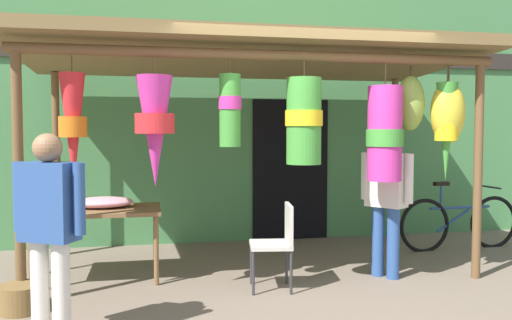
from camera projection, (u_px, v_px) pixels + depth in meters
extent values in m
plane|color=#756656|center=(298.00, 284.00, 5.33)|extent=(30.00, 30.00, 0.00)
cube|color=#47844C|center=(253.00, 92.00, 7.49)|extent=(12.77, 0.25, 4.22)
cube|color=#2D2823|center=(255.00, 55.00, 7.32)|extent=(11.49, 0.04, 0.24)
cube|color=black|center=(290.00, 170.00, 7.52)|extent=(1.10, 0.03, 2.00)
cylinder|color=brown|center=(19.00, 178.00, 4.61)|extent=(0.09, 0.09, 2.27)
cylinder|color=brown|center=(478.00, 171.00, 5.50)|extent=(0.09, 0.09, 2.27)
cylinder|color=brown|center=(57.00, 165.00, 6.50)|extent=(0.09, 0.09, 2.27)
cylinder|color=brown|center=(394.00, 161.00, 7.39)|extent=(0.09, 0.09, 2.27)
cylinder|color=brown|center=(269.00, 55.00, 4.99)|extent=(4.70, 0.10, 0.10)
cylinder|color=brown|center=(236.00, 64.00, 6.87)|extent=(4.70, 0.10, 0.10)
cube|color=olive|center=(250.00, 57.00, 5.93)|extent=(5.00, 2.43, 0.25)
cylinder|color=brown|center=(72.00, 64.00, 4.69)|extent=(0.01, 0.01, 0.15)
cone|color=red|center=(73.00, 130.00, 4.72)|extent=(0.23, 0.23, 1.03)
cylinder|color=orange|center=(73.00, 127.00, 4.72)|extent=(0.25, 0.25, 0.18)
cylinder|color=brown|center=(154.00, 66.00, 4.75)|extent=(0.01, 0.01, 0.17)
cone|color=#D13399|center=(155.00, 132.00, 4.78)|extent=(0.33, 0.33, 1.01)
cylinder|color=red|center=(155.00, 124.00, 4.77)|extent=(0.36, 0.36, 0.18)
cylinder|color=brown|center=(230.00, 67.00, 4.94)|extent=(0.01, 0.01, 0.14)
cylinder|color=green|center=(230.00, 111.00, 4.96)|extent=(0.20, 0.20, 0.68)
cylinder|color=#D13399|center=(230.00, 103.00, 4.96)|extent=(0.22, 0.22, 0.12)
cylinder|color=brown|center=(304.00, 69.00, 5.03)|extent=(0.01, 0.01, 0.16)
cylinder|color=green|center=(303.00, 121.00, 5.05)|extent=(0.34, 0.34, 0.83)
cylinder|color=yellow|center=(303.00, 118.00, 5.05)|extent=(0.36, 0.36, 0.15)
cylinder|color=brown|center=(385.00, 75.00, 5.21)|extent=(0.01, 0.01, 0.22)
cylinder|color=#D13399|center=(385.00, 134.00, 5.24)|extent=(0.34, 0.34, 0.94)
cylinder|color=green|center=(385.00, 138.00, 5.24)|extent=(0.37, 0.37, 0.17)
cylinder|color=brown|center=(447.00, 74.00, 5.37)|extent=(0.01, 0.01, 0.17)
cone|color=green|center=(446.00, 132.00, 5.40)|extent=(0.22, 0.22, 1.01)
cylinder|color=yellow|center=(446.00, 132.00, 5.40)|extent=(0.23, 0.23, 0.18)
cylinder|color=#4C3D23|center=(448.00, 73.00, 5.40)|extent=(0.02, 0.02, 0.15)
ellipsoid|color=yellow|center=(448.00, 112.00, 5.42)|extent=(0.36, 0.30, 0.65)
cylinder|color=#4C3D23|center=(411.00, 71.00, 5.41)|extent=(0.02, 0.02, 0.10)
ellipsoid|color=#89A842|center=(410.00, 103.00, 5.43)|extent=(0.30, 0.25, 0.57)
cube|color=brown|center=(98.00, 211.00, 5.48)|extent=(1.29, 0.79, 0.04)
cylinder|color=brown|center=(31.00, 256.00, 5.05)|extent=(0.05, 0.05, 0.70)
cylinder|color=brown|center=(156.00, 251.00, 5.28)|extent=(0.05, 0.05, 0.70)
cylinder|color=brown|center=(45.00, 241.00, 5.72)|extent=(0.05, 0.05, 0.70)
cylinder|color=brown|center=(156.00, 237.00, 5.96)|extent=(0.05, 0.05, 0.70)
ellipsoid|color=pink|center=(103.00, 202.00, 5.55)|extent=(0.62, 0.44, 0.11)
ellipsoid|color=#D13399|center=(112.00, 202.00, 5.52)|extent=(0.28, 0.22, 0.08)
cube|color=beige|center=(271.00, 245.00, 5.14)|extent=(0.45, 0.45, 0.04)
cube|color=beige|center=(289.00, 224.00, 5.14)|extent=(0.09, 0.40, 0.40)
cylinder|color=#333338|center=(251.00, 263.00, 5.32)|extent=(0.03, 0.03, 0.44)
cylinder|color=#333338|center=(253.00, 272.00, 4.96)|extent=(0.03, 0.03, 0.44)
cylinder|color=#333338|center=(287.00, 262.00, 5.34)|extent=(0.03, 0.03, 0.44)
cylinder|color=#333338|center=(291.00, 272.00, 4.98)|extent=(0.03, 0.03, 0.44)
cylinder|color=brown|center=(21.00, 298.00, 4.52)|extent=(0.37, 0.37, 0.23)
torus|color=black|center=(493.00, 222.00, 7.04)|extent=(0.71, 0.09, 0.71)
torus|color=black|center=(425.00, 226.00, 6.79)|extent=(0.71, 0.09, 0.71)
cylinder|color=navy|center=(460.00, 207.00, 6.90)|extent=(0.88, 0.08, 0.04)
cylinder|color=navy|center=(453.00, 221.00, 6.89)|extent=(0.50, 0.06, 0.31)
cylinder|color=navy|center=(441.00, 196.00, 6.82)|extent=(0.03, 0.03, 0.30)
cube|color=black|center=(441.00, 184.00, 6.82)|extent=(0.20, 0.09, 0.05)
cylinder|color=#262628|center=(489.00, 187.00, 7.00)|extent=(0.05, 0.44, 0.02)
cylinder|color=silver|center=(40.00, 291.00, 3.85)|extent=(0.13, 0.13, 0.76)
cylinder|color=silver|center=(61.00, 293.00, 3.80)|extent=(0.13, 0.13, 0.76)
cube|color=#2D5193|center=(49.00, 202.00, 3.79)|extent=(0.46, 0.38, 0.57)
cylinder|color=#2D5193|center=(19.00, 196.00, 3.86)|extent=(0.08, 0.08, 0.51)
cylinder|color=#2D5193|center=(79.00, 199.00, 3.72)|extent=(0.08, 0.08, 0.51)
sphere|color=#9E704C|center=(48.00, 148.00, 3.77)|extent=(0.21, 0.21, 0.21)
cylinder|color=#2D5193|center=(378.00, 241.00, 5.63)|extent=(0.13, 0.13, 0.76)
cylinder|color=#2D5193|center=(393.00, 243.00, 5.51)|extent=(0.13, 0.13, 0.76)
cube|color=silver|center=(386.00, 180.00, 5.54)|extent=(0.42, 0.45, 0.57)
cylinder|color=silver|center=(365.00, 176.00, 5.70)|extent=(0.08, 0.08, 0.51)
cylinder|color=silver|center=(409.00, 179.00, 5.37)|extent=(0.08, 0.08, 0.51)
sphere|color=#896042|center=(387.00, 143.00, 5.52)|extent=(0.21, 0.21, 0.21)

